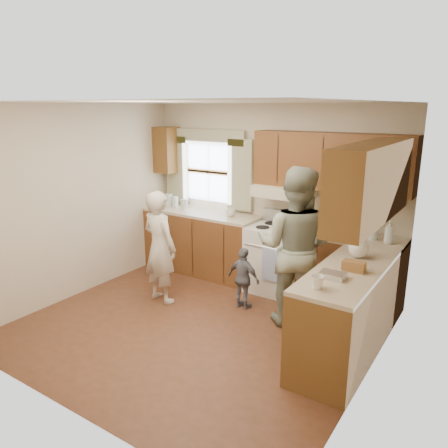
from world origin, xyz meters
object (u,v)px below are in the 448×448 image
Objects in this scene: woman_right at (294,247)px; child at (244,278)px; stove at (278,258)px; woman_left at (160,247)px.

woman_right is 0.84m from child.
stove is 1.36× the size of child.
woman_left is 0.79× the size of woman_right.
stove is at bearing -92.04° from child.
stove is 0.74m from child.
child is (1.01, 0.40, -0.33)m from woman_left.
woman_right is at bearing -52.88° from stove.
woman_right reaches higher than child.
woman_right is at bearing -158.05° from woman_left.
child is (-0.66, -0.00, -0.52)m from woman_right.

